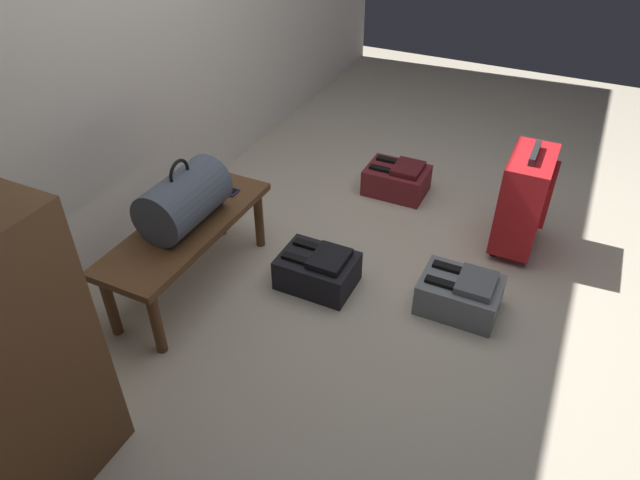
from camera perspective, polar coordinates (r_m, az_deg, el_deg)
name	(u,v)px	position (r m, az deg, el deg)	size (l,w,h in m)	color
ground_plane	(419,273)	(3.09, 9.79, -3.30)	(6.60, 6.60, 0.00)	#B2A893
bench	(188,234)	(2.85, -13.05, 0.62)	(1.00, 0.36, 0.38)	brown
duffel_bag_slate	(184,199)	(2.75, -13.41, 3.97)	(0.44, 0.26, 0.34)	#475160
cell_phone	(225,190)	(3.03, -9.47, 4.92)	(0.07, 0.14, 0.01)	#191E4C
suitcase_upright_red	(524,199)	(3.25, 19.67, 3.87)	(0.41, 0.24, 0.60)	red
backpack_maroon	(397,179)	(3.69, 7.68, 6.00)	(0.28, 0.38, 0.21)	maroon
backpack_grey	(460,294)	(2.86, 13.78, -5.22)	(0.28, 0.38, 0.21)	slate
backpack_dark	(318,270)	(2.92, -0.20, -2.98)	(0.28, 0.38, 0.21)	black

